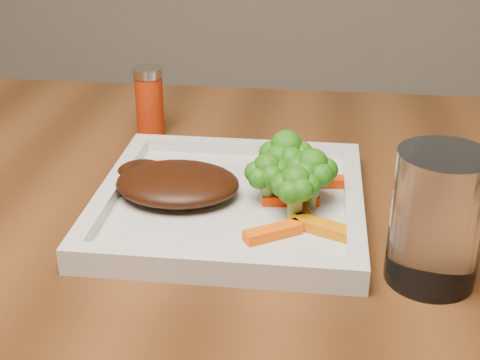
# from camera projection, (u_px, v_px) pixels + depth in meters

# --- Properties ---
(plate) EXTENTS (0.27, 0.27, 0.01)m
(plate) POSITION_uv_depth(u_px,v_px,m) (230.00, 206.00, 0.69)
(plate) COLOR silver
(plate) RESTS_ON dining_table
(steak) EXTENTS (0.13, 0.10, 0.03)m
(steak) POSITION_uv_depth(u_px,v_px,m) (177.00, 183.00, 0.70)
(steak) COLOR #361608
(steak) RESTS_ON plate
(broccoli_0) EXTENTS (0.08, 0.08, 0.07)m
(broccoli_0) POSITION_uv_depth(u_px,v_px,m) (286.00, 159.00, 0.70)
(broccoli_0) COLOR #137213
(broccoli_0) RESTS_ON plate
(broccoli_1) EXTENTS (0.07, 0.07, 0.06)m
(broccoli_1) POSITION_uv_depth(u_px,v_px,m) (312.00, 176.00, 0.67)
(broccoli_1) COLOR #216210
(broccoli_1) RESTS_ON plate
(broccoli_2) EXTENTS (0.06, 0.06, 0.06)m
(broccoli_2) POSITION_uv_depth(u_px,v_px,m) (295.00, 192.00, 0.65)
(broccoli_2) COLOR #145D0F
(broccoli_2) RESTS_ON plate
(broccoli_3) EXTENTS (0.07, 0.07, 0.06)m
(broccoli_3) POSITION_uv_depth(u_px,v_px,m) (267.00, 176.00, 0.68)
(broccoli_3) COLOR #246B11
(broccoli_3) RESTS_ON plate
(carrot_0) EXTENTS (0.06, 0.04, 0.01)m
(carrot_0) POSITION_uv_depth(u_px,v_px,m) (273.00, 232.00, 0.62)
(carrot_0) COLOR #FF5B04
(carrot_0) RESTS_ON plate
(carrot_1) EXTENTS (0.07, 0.04, 0.01)m
(carrot_1) POSITION_uv_depth(u_px,v_px,m) (322.00, 227.00, 0.63)
(carrot_1) COLOR orange
(carrot_1) RESTS_ON plate
(carrot_3) EXTENTS (0.06, 0.02, 0.01)m
(carrot_3) POSITION_uv_depth(u_px,v_px,m) (326.00, 181.00, 0.72)
(carrot_3) COLOR #CA3403
(carrot_3) RESTS_ON plate
(carrot_5) EXTENTS (0.03, 0.06, 0.01)m
(carrot_5) POSITION_uv_depth(u_px,v_px,m) (295.00, 206.00, 0.67)
(carrot_5) COLOR #EE2F03
(carrot_5) RESTS_ON plate
(carrot_6) EXTENTS (0.06, 0.02, 0.01)m
(carrot_6) POSITION_uv_depth(u_px,v_px,m) (290.00, 199.00, 0.68)
(carrot_6) COLOR red
(carrot_6) RESTS_ON plate
(spice_shaker) EXTENTS (0.05, 0.05, 0.09)m
(spice_shaker) POSITION_uv_depth(u_px,v_px,m) (149.00, 102.00, 0.86)
(spice_shaker) COLOR #A32609
(spice_shaker) RESTS_ON dining_table
(drinking_glass) EXTENTS (0.09, 0.09, 0.12)m
(drinking_glass) POSITION_uv_depth(u_px,v_px,m) (437.00, 219.00, 0.56)
(drinking_glass) COLOR white
(drinking_glass) RESTS_ON dining_table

